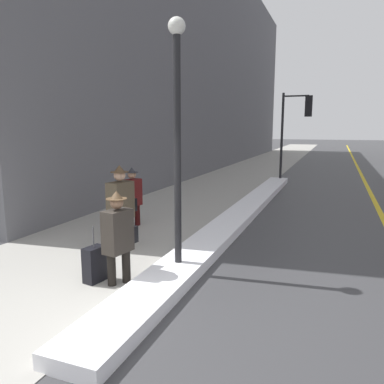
{
  "coord_description": "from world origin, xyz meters",
  "views": [
    {
      "loc": [
        2.66,
        -3.94,
        2.52
      ],
      "look_at": [
        -0.4,
        4.0,
        1.05
      ],
      "focal_mm": 35.0,
      "sensor_mm": 36.0,
      "label": 1
    }
  ],
  "objects_px": {
    "pedestrian_in_glasses": "(118,234)",
    "pedestrian_with_shoulder_bag": "(121,203)",
    "pedestrian_trailing": "(132,194)",
    "lamp_post": "(177,124)",
    "rolling_suitcase": "(95,264)",
    "traffic_light_near": "(298,118)"
  },
  "relations": [
    {
      "from": "pedestrian_in_glasses",
      "to": "pedestrian_with_shoulder_bag",
      "type": "relative_size",
      "value": 0.88
    },
    {
      "from": "pedestrian_trailing",
      "to": "pedestrian_in_glasses",
      "type": "bearing_deg",
      "value": 37.13
    },
    {
      "from": "pedestrian_in_glasses",
      "to": "pedestrian_trailing",
      "type": "xyz_separation_m",
      "value": [
        -1.63,
        3.26,
        -0.0
      ]
    },
    {
      "from": "pedestrian_trailing",
      "to": "pedestrian_with_shoulder_bag",
      "type": "bearing_deg",
      "value": 32.75
    },
    {
      "from": "pedestrian_with_shoulder_bag",
      "to": "pedestrian_trailing",
      "type": "distance_m",
      "value": 1.73
    },
    {
      "from": "lamp_post",
      "to": "pedestrian_trailing",
      "type": "relative_size",
      "value": 2.76
    },
    {
      "from": "pedestrian_in_glasses",
      "to": "pedestrian_trailing",
      "type": "relative_size",
      "value": 1.01
    },
    {
      "from": "pedestrian_with_shoulder_bag",
      "to": "rolling_suitcase",
      "type": "distance_m",
      "value": 1.94
    },
    {
      "from": "lamp_post",
      "to": "traffic_light_near",
      "type": "bearing_deg",
      "value": 86.26
    },
    {
      "from": "pedestrian_with_shoulder_bag",
      "to": "pedestrian_trailing",
      "type": "height_order",
      "value": "pedestrian_with_shoulder_bag"
    },
    {
      "from": "pedestrian_with_shoulder_bag",
      "to": "rolling_suitcase",
      "type": "xyz_separation_m",
      "value": [
        0.55,
        -1.74,
        -0.66
      ]
    },
    {
      "from": "pedestrian_in_glasses",
      "to": "lamp_post",
      "type": "bearing_deg",
      "value": 147.34
    },
    {
      "from": "pedestrian_with_shoulder_bag",
      "to": "pedestrian_trailing",
      "type": "xyz_separation_m",
      "value": [
        -0.65,
        1.59,
        -0.12
      ]
    },
    {
      "from": "lamp_post",
      "to": "pedestrian_trailing",
      "type": "height_order",
      "value": "lamp_post"
    },
    {
      "from": "pedestrian_trailing",
      "to": "rolling_suitcase",
      "type": "relative_size",
      "value": 1.61
    },
    {
      "from": "pedestrian_trailing",
      "to": "rolling_suitcase",
      "type": "bearing_deg",
      "value": 30.4
    },
    {
      "from": "pedestrian_with_shoulder_bag",
      "to": "rolling_suitcase",
      "type": "relative_size",
      "value": 1.86
    },
    {
      "from": "pedestrian_in_glasses",
      "to": "pedestrian_trailing",
      "type": "height_order",
      "value": "pedestrian_in_glasses"
    },
    {
      "from": "traffic_light_near",
      "to": "pedestrian_in_glasses",
      "type": "height_order",
      "value": "traffic_light_near"
    },
    {
      "from": "traffic_light_near",
      "to": "rolling_suitcase",
      "type": "distance_m",
      "value": 13.0
    },
    {
      "from": "lamp_post",
      "to": "pedestrian_in_glasses",
      "type": "xyz_separation_m",
      "value": [
        -0.71,
        -0.76,
        -1.74
      ]
    },
    {
      "from": "pedestrian_with_shoulder_bag",
      "to": "pedestrian_trailing",
      "type": "relative_size",
      "value": 1.15
    }
  ]
}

